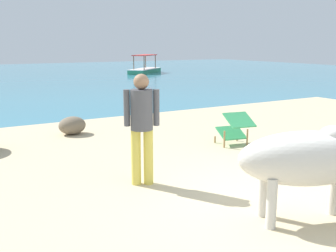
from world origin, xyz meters
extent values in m
cube|color=#CCB78E|center=(0.00, 0.00, 0.02)|extent=(18.00, 14.00, 0.04)
cube|color=teal|center=(0.00, 22.00, 0.00)|extent=(60.00, 36.00, 0.03)
cylinder|color=beige|center=(0.24, -0.43, 0.33)|extent=(0.12, 0.12, 0.58)
cylinder|color=beige|center=(-0.54, -0.04, 0.33)|extent=(0.12, 0.12, 0.58)
cylinder|color=beige|center=(-0.68, -0.33, 0.33)|extent=(0.12, 0.12, 0.58)
ellipsoid|color=beige|center=(-0.22, -0.38, 0.80)|extent=(1.68, 1.24, 0.63)
ellipsoid|color=beige|center=(0.03, -0.51, 1.06)|extent=(0.38, 0.36, 0.21)
cylinder|color=#A37A4C|center=(1.15, 3.13, 0.11)|extent=(0.04, 0.04, 0.14)
cylinder|color=#A37A4C|center=(1.66, 3.03, 0.11)|extent=(0.04, 0.04, 0.14)
cylinder|color=#A37A4C|center=(1.07, 2.72, 0.21)|extent=(0.04, 0.04, 0.34)
cylinder|color=#A37A4C|center=(1.58, 2.63, 0.21)|extent=(0.04, 0.04, 0.34)
cube|color=#339356|center=(1.36, 2.88, 0.28)|extent=(0.59, 0.52, 0.21)
cube|color=#339356|center=(1.31, 2.57, 0.61)|extent=(0.60, 0.55, 0.23)
cylinder|color=#DBC64C|center=(-1.19, 1.64, 0.45)|extent=(0.14, 0.14, 0.82)
cylinder|color=#DBC64C|center=(-1.36, 1.72, 0.45)|extent=(0.14, 0.14, 0.82)
cylinder|color=#4C4C51|center=(-1.28, 1.68, 1.15)|extent=(0.32, 0.32, 0.58)
cylinder|color=#4C4C51|center=(-1.08, 1.59, 1.18)|extent=(0.09, 0.09, 0.52)
cylinder|color=#4C4C51|center=(-1.47, 1.77, 1.18)|extent=(0.09, 0.09, 0.52)
sphere|color=#997051|center=(-1.28, 1.68, 1.55)|extent=(0.22, 0.22, 0.22)
ellipsoid|color=#756651|center=(-1.18, 5.43, 0.24)|extent=(0.72, 0.64, 0.41)
cube|color=#338E66|center=(9.17, 22.04, 0.16)|extent=(3.44, 3.18, 0.28)
cube|color=white|center=(9.17, 22.04, 0.32)|extent=(3.53, 3.27, 0.04)
cylinder|color=brown|center=(9.74, 23.04, 0.77)|extent=(0.06, 0.06, 0.95)
cylinder|color=brown|center=(10.24, 22.46, 0.77)|extent=(0.06, 0.06, 0.95)
cylinder|color=brown|center=(8.10, 21.63, 0.77)|extent=(0.06, 0.06, 0.95)
cylinder|color=brown|center=(8.61, 21.05, 0.77)|extent=(0.06, 0.06, 0.95)
cube|color=red|center=(9.17, 22.04, 1.28)|extent=(2.52, 2.35, 0.06)
camera|label=1|loc=(-3.77, -3.33, 2.07)|focal=42.52mm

